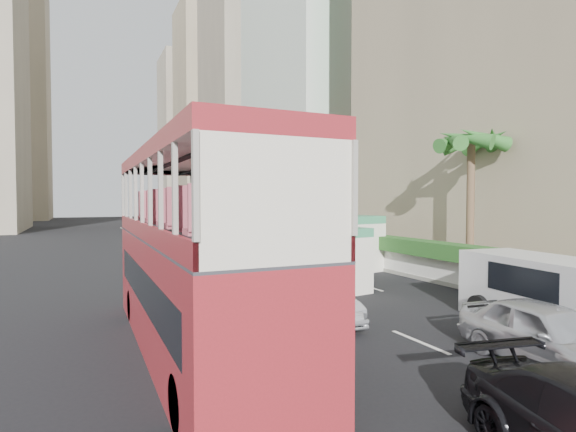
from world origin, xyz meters
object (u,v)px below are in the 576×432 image
double_decker_bus (193,250)px  minibus_far (329,240)px  van_asset (263,264)px  panel_van_far (254,233)px  palm_tree (470,209)px  shell_station (316,212)px  panel_van_near (548,293)px  car_silver_lane_a (316,321)px  car_silver_lane_b (548,368)px  minibus_near (310,255)px

double_decker_bus → minibus_far: bearing=47.0°
van_asset → panel_van_far: bearing=64.9°
palm_tree → shell_station: (2.20, 19.00, -0.63)m
minibus_far → panel_van_near: size_ratio=1.27×
double_decker_bus → van_asset: 15.58m
car_silver_lane_a → car_silver_lane_b: size_ratio=0.92×
double_decker_bus → palm_tree: 14.39m
double_decker_bus → panel_van_far: bearing=66.2°
minibus_far → shell_station: shell_station is taller
minibus_far → shell_station: bearing=55.1°
minibus_far → palm_tree: (3.29, -7.27, 1.90)m
panel_van_far → shell_station: size_ratio=0.67×
double_decker_bus → van_asset: (7.24, 13.56, -2.53)m
car_silver_lane_a → panel_van_near: bearing=-27.6°
panel_van_far → car_silver_lane_b: bearing=-101.1°
double_decker_bus → panel_van_far: 25.97m
double_decker_bus → car_silver_lane_b: 8.76m
double_decker_bus → minibus_far: double_decker_bus is taller
minibus_far → palm_tree: palm_tree is taller
minibus_near → minibus_far: size_ratio=0.90×
car_silver_lane_b → minibus_near: size_ratio=0.73×
van_asset → minibus_far: minibus_far is taller
double_decker_bus → car_silver_lane_b: double_decker_bus is taller
minibus_far → panel_van_near: bearing=-102.3°
minibus_near → panel_van_far: (3.71, 17.19, -0.26)m
palm_tree → van_asset: bearing=124.5°
double_decker_bus → minibus_near: size_ratio=1.83×
van_asset → panel_van_near: size_ratio=0.84×
car_silver_lane_a → double_decker_bus: bearing=-161.5°
car_silver_lane_a → minibus_far: (6.40, 10.24, 1.48)m
minibus_far → shell_station: size_ratio=0.83×
car_silver_lane_a → car_silver_lane_b: (2.85, -5.70, 0.00)m
panel_van_near → palm_tree: palm_tree is taller
double_decker_bus → car_silver_lane_b: bearing=-33.8°
car_silver_lane_b → minibus_far: bearing=83.8°
van_asset → shell_station: (8.76, 9.44, 2.75)m
car_silver_lane_a → shell_station: 25.13m
minibus_near → panel_van_near: (3.15, -9.12, -0.28)m
car_silver_lane_b → van_asset: (0.27, 18.22, 0.00)m
car_silver_lane_b → minibus_far: (3.54, 15.94, 1.48)m
panel_van_far → palm_tree: (3.33, -19.72, 2.31)m
double_decker_bus → van_asset: size_ratio=2.50×
van_asset → minibus_near: 7.17m
minibus_near → panel_van_far: minibus_near is taller
panel_van_far → palm_tree: 20.13m
minibus_far → double_decker_bus: bearing=-142.8°
car_silver_lane_a → van_asset: car_silver_lane_a is taller
car_silver_lane_b → minibus_near: bearing=97.4°
van_asset → minibus_far: bearing=-42.4°
minibus_near → van_asset: bearing=77.4°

